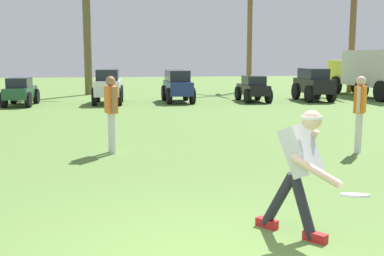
{
  "coord_description": "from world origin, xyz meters",
  "views": [
    {
      "loc": [
        -0.77,
        -4.01,
        1.98
      ],
      "look_at": [
        0.33,
        3.0,
        0.9
      ],
      "focal_mm": 45.0,
      "sensor_mm": 36.0,
      "label": 1
    }
  ],
  "objects": [
    {
      "name": "parked_car_slot_e",
      "position": [
        7.69,
        15.86,
        0.74
      ],
      "size": [
        1.18,
        2.36,
        1.4
      ],
      "color": "black",
      "rests_on": "ground_plane"
    },
    {
      "name": "parked_car_slot_d",
      "position": [
        5.01,
        15.9,
        0.56
      ],
      "size": [
        1.1,
        2.21,
        1.1
      ],
      "color": "black",
      "rests_on": "ground_plane"
    },
    {
      "name": "palm_tree_left_of_centre",
      "position": [
        6.5,
        21.96,
        3.37
      ],
      "size": [
        2.82,
        3.06,
        5.5
      ],
      "color": "brown",
      "rests_on": "ground_plane"
    },
    {
      "name": "box_truck",
      "position": [
        10.9,
        17.13,
        1.23
      ],
      "size": [
        1.4,
        5.9,
        2.2
      ],
      "color": "yellow",
      "rests_on": "ground_plane"
    },
    {
      "name": "palm_tree_far_left",
      "position": [
        -2.14,
        20.73,
        3.75
      ],
      "size": [
        3.84,
        3.16,
        6.34
      ],
      "color": "brown",
      "rests_on": "ground_plane"
    },
    {
      "name": "palm_tree_right_of_centre",
      "position": [
        11.66,
        20.27,
        3.95
      ],
      "size": [
        3.89,
        3.39,
        6.47
      ],
      "color": "brown",
      "rests_on": "ground_plane"
    },
    {
      "name": "teammate_near_sideline",
      "position": [
        -0.89,
        5.76,
        0.94
      ],
      "size": [
        0.28,
        0.49,
        1.56
      ],
      "color": "silver",
      "rests_on": "ground_plane"
    },
    {
      "name": "frisbee_thrower",
      "position": [
        1.17,
        0.81,
        0.79
      ],
      "size": [
        0.63,
        1.04,
        1.41
      ],
      "color": "#23232D",
      "rests_on": "ground_plane"
    },
    {
      "name": "parked_car_slot_a",
      "position": [
        -4.51,
        15.69,
        0.56
      ],
      "size": [
        1.15,
        2.23,
        1.1
      ],
      "color": "#235133",
      "rests_on": "ground_plane"
    },
    {
      "name": "frisbee_in_flight",
      "position": [
        1.45,
        0.12,
        0.66
      ],
      "size": [
        0.33,
        0.33,
        0.07
      ],
      "color": "white"
    },
    {
      "name": "parked_car_slot_b",
      "position": [
        -1.11,
        15.96,
        0.74
      ],
      "size": [
        1.26,
        2.39,
        1.4
      ],
      "color": "silver",
      "rests_on": "ground_plane"
    },
    {
      "name": "parked_car_slot_c",
      "position": [
        1.79,
        16.22,
        0.72
      ],
      "size": [
        1.2,
        2.42,
        1.34
      ],
      "color": "navy",
      "rests_on": "ground_plane"
    },
    {
      "name": "teammate_midfield",
      "position": [
        4.09,
        5.02,
        0.94
      ],
      "size": [
        0.36,
        0.44,
        1.56
      ],
      "color": "silver",
      "rests_on": "ground_plane"
    }
  ]
}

